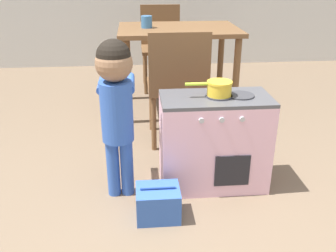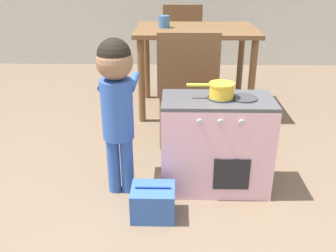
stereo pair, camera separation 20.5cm
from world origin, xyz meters
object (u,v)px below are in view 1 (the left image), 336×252
at_px(play_kitchen, 214,142).
at_px(dining_table, 178,41).
at_px(cup_on_table, 147,22).
at_px(toy_pot, 219,87).
at_px(child_figure, 116,96).
at_px(toy_basket, 158,203).
at_px(dining_chair_far, 161,44).
at_px(dining_chair_near, 177,84).

bearing_deg(play_kitchen, dining_table, 93.01).
bearing_deg(cup_on_table, toy_pot, -74.84).
height_order(child_figure, toy_basket, child_figure).
bearing_deg(toy_basket, play_kitchen, 40.96).
xyz_separation_m(play_kitchen, cup_on_table, (-0.34, 1.29, 0.50)).
bearing_deg(child_figure, play_kitchen, 6.34).
relative_size(toy_pot, cup_on_table, 2.65).
bearing_deg(dining_table, toy_pot, -86.45).
xyz_separation_m(play_kitchen, child_figure, (-0.55, -0.06, 0.32)).
height_order(dining_chair_far, cup_on_table, dining_chair_far).
xyz_separation_m(child_figure, dining_chair_far, (0.38, 2.02, -0.15)).
bearing_deg(toy_basket, cup_on_table, 89.59).
bearing_deg(dining_chair_far, cup_on_table, 75.94).
height_order(toy_basket, cup_on_table, cup_on_table).
distance_m(child_figure, dining_chair_near, 0.77).
height_order(child_figure, dining_chair_near, child_figure).
height_order(toy_pot, cup_on_table, cup_on_table).
height_order(dining_chair_near, dining_chair_far, same).
distance_m(toy_basket, dining_chair_near, 0.97).
bearing_deg(dining_table, child_figure, -109.72).
xyz_separation_m(toy_pot, child_figure, (-0.56, -0.06, -0.01)).
height_order(toy_basket, dining_chair_far, dining_chair_far).
height_order(play_kitchen, dining_chair_far, dining_chair_far).
bearing_deg(dining_chair_near, toy_pot, -74.10).
bearing_deg(dining_table, toy_basket, -100.05).
xyz_separation_m(toy_basket, cup_on_table, (0.01, 1.59, 0.69)).
bearing_deg(toy_pot, dining_chair_far, 95.30).
distance_m(dining_table, dining_chair_near, 0.73).
distance_m(child_figure, cup_on_table, 1.38).
distance_m(play_kitchen, child_figure, 0.64).
height_order(play_kitchen, toy_basket, play_kitchen).
xyz_separation_m(play_kitchen, dining_chair_near, (-0.15, 0.58, 0.17)).
height_order(dining_chair_near, cup_on_table, dining_chair_near).
relative_size(dining_table, dining_chair_near, 1.21).
relative_size(play_kitchen, toy_basket, 2.72).
bearing_deg(dining_table, dining_chair_far, 98.60).
distance_m(dining_chair_far, cup_on_table, 0.76).
xyz_separation_m(dining_chair_near, cup_on_table, (-0.18, 0.71, 0.33)).
xyz_separation_m(toy_pot, dining_chair_far, (-0.18, 1.95, -0.16)).
height_order(dining_table, dining_chair_far, dining_chair_far).
relative_size(child_figure, dining_chair_near, 1.08).
xyz_separation_m(toy_pot, dining_chair_near, (-0.16, 0.58, -0.16)).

